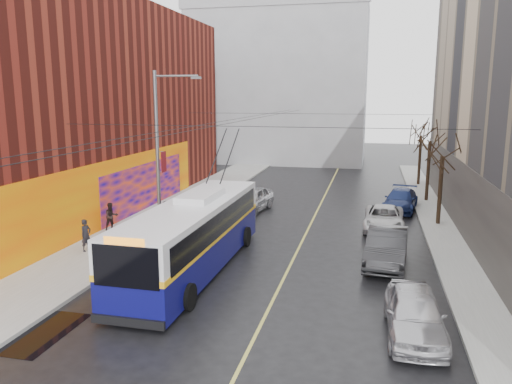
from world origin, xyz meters
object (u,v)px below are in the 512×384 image
Objects in this scene: parked_car_c at (384,218)px; pedestrian_b at (111,216)px; tree_near at (443,143)px; parked_car_d at (401,200)px; pedestrian_c at (167,214)px; parked_car_a at (415,313)px; following_car at (251,199)px; streetlight_pole at (160,150)px; tree_far at (422,126)px; tree_mid at (431,130)px; trolleybus at (193,234)px; parked_car_b at (387,247)px; pedestrian_a at (86,235)px.

pedestrian_b is at bearing -162.94° from parked_car_c.
parked_car_c is (-3.20, -1.63, -4.30)m from tree_near.
parked_car_d is 15.88m from pedestrian_c.
pedestrian_c reaches higher than parked_car_a.
parked_car_d is 10.22m from following_car.
streetlight_pole reaches higher than tree_far.
tree_far reaches higher than pedestrian_b.
parked_car_c is (-3.20, -15.63, -4.46)m from tree_far.
parked_car_c is 1.00× the size of following_car.
parked_car_a is (-2.48, -14.94, -4.21)m from tree_near.
pedestrian_b is at bearing -145.06° from tree_mid.
parked_car_a is at bearing -80.16° from pedestrian_b.
tree_mid is 1.37× the size of following_car.
parked_car_b is (8.40, 2.74, -0.82)m from trolleybus.
parked_car_a is at bearing -79.28° from parked_car_b.
pedestrian_c is at bearing -143.30° from tree_mid.
pedestrian_c is (-3.91, 6.11, -0.72)m from trolleybus.
tree_near reaches higher than parked_car_a.
trolleybus reaches higher than parked_car_c.
tree_near is 7.01m from tree_mid.
tree_near is at bearing 43.23° from trolleybus.
parked_car_a is at bearing -85.32° from parked_car_c.
parked_car_b reaches higher than parked_car_a.
streetlight_pole is at bearing 143.09° from parked_car_a.
following_car is at bearing -3.25° from pedestrian_b.
parked_car_d is (13.14, 9.77, -4.13)m from streetlight_pole.
parked_car_c is at bearing -93.00° from parked_car_d.
pedestrian_c is at bearing -129.89° from tree_far.
trolleybus is at bearing -114.09° from parked_car_d.
streetlight_pole is 5.06m from pedestrian_b.
tree_far is (0.00, 7.00, -0.11)m from tree_mid.
pedestrian_c reaches higher than parked_car_b.
streetlight_pole is at bearing -106.23° from following_car.
parked_car_b is at bearing 18.68° from trolleybus.
parked_car_a is 0.89× the size of parked_car_b.
tree_far is 4.11× the size of pedestrian_a.
tree_far is 22.58m from parked_car_b.
trolleybus is 12.39m from parked_car_c.
tree_far reaches higher than following_car.
tree_near is 4.10× the size of pedestrian_c.
parked_car_d is at bearing 117.95° from tree_near.
tree_mid is at bearing 67.77° from parked_car_d.
pedestrian_a is (-14.39, -1.73, 0.12)m from parked_car_b.
tree_far is at bearing 83.44° from parked_car_a.
parked_car_a is at bearing -35.25° from streetlight_pole.
pedestrian_b is at bearing -140.08° from parked_car_d.
tree_far is 29.78m from pedestrian_a.
parked_car_c is 16.48m from pedestrian_a.
tree_near is 4.03× the size of pedestrian_b.
following_car is at bearing 174.55° from tree_near.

